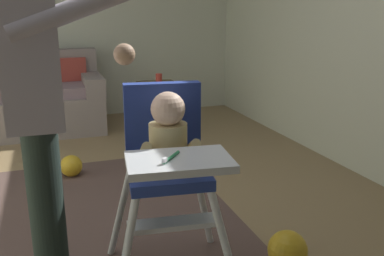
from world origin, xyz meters
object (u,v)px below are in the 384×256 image
(high_chair, at_px, (168,152))
(adult_standing, at_px, (39,106))
(side_table, at_px, (158,95))
(couch, at_px, (19,102))
(toy_ball_second, at_px, (288,250))
(sippy_cup, at_px, (159,78))
(toy_ball, at_px, (71,166))

(high_chair, distance_m, adult_standing, 0.58)
(adult_standing, xyz_separation_m, side_table, (1.17, 2.65, -0.53))
(couch, relative_size, high_chair, 1.86)
(couch, xyz_separation_m, toy_ball_second, (1.40, -3.16, -0.23))
(sippy_cup, bearing_deg, couch, 165.43)
(toy_ball_second, distance_m, sippy_cup, 2.82)
(adult_standing, height_order, toy_ball_second, adult_standing)
(toy_ball_second, height_order, side_table, side_table)
(side_table, bearing_deg, couch, 165.34)
(high_chair, distance_m, side_table, 2.75)
(toy_ball_second, bearing_deg, couch, 113.90)
(sippy_cup, bearing_deg, toy_ball, -132.20)
(high_chair, bearing_deg, side_table, 173.47)
(high_chair, relative_size, sippy_cup, 9.52)
(couch, distance_m, sippy_cup, 1.54)
(toy_ball_second, bearing_deg, side_table, 88.76)
(adult_standing, height_order, sippy_cup, adult_standing)
(high_chair, bearing_deg, couch, -157.86)
(toy_ball_second, xyz_separation_m, side_table, (0.06, 2.78, 0.28))
(toy_ball, relative_size, side_table, 0.33)
(couch, bearing_deg, toy_ball_second, 23.90)
(toy_ball, height_order, sippy_cup, sippy_cup)
(high_chair, height_order, adult_standing, adult_standing)
(high_chair, height_order, toy_ball, high_chair)
(high_chair, xyz_separation_m, side_table, (0.65, 2.66, -0.27))
(high_chair, bearing_deg, toy_ball_second, 85.63)
(high_chair, bearing_deg, adult_standing, -83.32)
(toy_ball, bearing_deg, toy_ball_second, -59.67)
(couch, height_order, high_chair, high_chair)
(side_table, bearing_deg, adult_standing, -113.89)
(toy_ball, distance_m, toy_ball_second, 1.90)
(side_table, xyz_separation_m, sippy_cup, (0.01, 0.00, 0.19))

